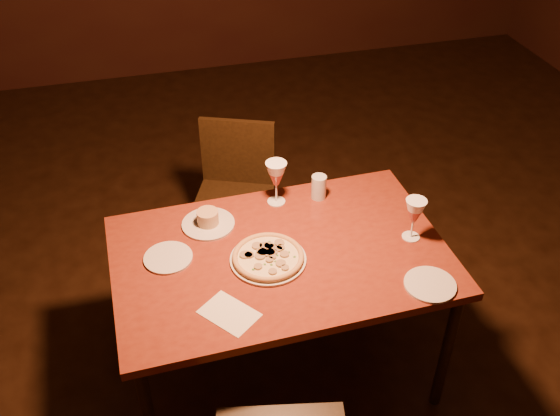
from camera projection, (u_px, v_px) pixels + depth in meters
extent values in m
plane|color=black|center=(317.00, 415.00, 2.63)|extent=(7.00, 7.00, 0.00)
cube|color=maroon|center=(280.00, 256.00, 2.42)|extent=(1.30, 0.85, 0.04)
cylinder|color=black|center=(132.00, 287.00, 2.78)|extent=(0.05, 0.05, 0.65)
cylinder|color=black|center=(446.00, 351.00, 2.49)|extent=(0.05, 0.05, 0.65)
cylinder|color=black|center=(376.00, 239.00, 3.03)|extent=(0.05, 0.05, 0.65)
cube|color=black|center=(233.00, 203.00, 3.13)|extent=(0.49, 0.49, 0.04)
cube|color=black|center=(238.00, 152.00, 3.15)|extent=(0.36, 0.17, 0.36)
cylinder|color=black|center=(200.00, 252.00, 3.16)|extent=(0.03, 0.03, 0.39)
cylinder|color=black|center=(213.00, 215.00, 3.40)|extent=(0.03, 0.03, 0.39)
cylinder|color=black|center=(259.00, 258.00, 3.13)|extent=(0.03, 0.03, 0.39)
cylinder|color=black|center=(268.00, 220.00, 3.37)|extent=(0.03, 0.03, 0.39)
cylinder|color=silver|center=(268.00, 259.00, 2.37)|extent=(0.29, 0.29, 0.01)
cylinder|color=beige|center=(268.00, 257.00, 2.37)|extent=(0.27, 0.27, 0.01)
torus|color=tan|center=(268.00, 256.00, 2.36)|extent=(0.27, 0.27, 0.02)
cylinder|color=silver|center=(208.00, 224.00, 2.54)|extent=(0.22, 0.22, 0.01)
cylinder|color=tan|center=(208.00, 217.00, 2.52)|extent=(0.09, 0.09, 0.06)
cylinder|color=silver|center=(319.00, 187.00, 2.67)|extent=(0.06, 0.06, 0.11)
cylinder|color=silver|center=(168.00, 258.00, 2.38)|extent=(0.19, 0.19, 0.01)
cylinder|color=silver|center=(430.00, 285.00, 2.27)|extent=(0.19, 0.19, 0.01)
cube|color=silver|center=(229.00, 313.00, 2.16)|extent=(0.22, 0.23, 0.00)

